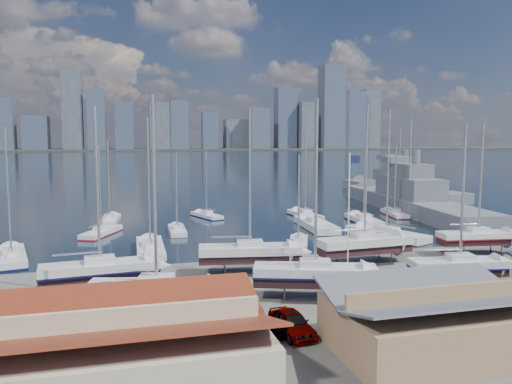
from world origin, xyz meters
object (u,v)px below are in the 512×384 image
object	(u,v)px
naval_ship_east	(409,202)
car_a	(292,323)
flagpole	(349,209)
sailboat_cradle_0	(100,270)
naval_ship_west	(399,188)

from	to	relation	value
naval_ship_east	car_a	world-z (taller)	naval_ship_east
flagpole	sailboat_cradle_0	bearing A→B (deg)	174.12
sailboat_cradle_0	naval_ship_west	xyz separation A→B (m)	(64.58, 61.18, -0.39)
sailboat_cradle_0	car_a	distance (m)	17.71
flagpole	car_a	bearing A→B (deg)	-131.38
car_a	naval_ship_west	bearing A→B (deg)	48.71
sailboat_cradle_0	naval_ship_east	size ratio (longest dim) A/B	0.32
car_a	sailboat_cradle_0	bearing A→B (deg)	129.75
naval_ship_west	car_a	world-z (taller)	naval_ship_west
sailboat_cradle_0	naval_ship_east	distance (m)	63.96
naval_ship_west	flagpole	xyz separation A→B (m)	(-43.02, -63.40, 5.10)
sailboat_cradle_0	car_a	world-z (taller)	sailboat_cradle_0
naval_ship_east	car_a	size ratio (longest dim) A/B	10.29
naval_ship_west	flagpole	distance (m)	76.79
sailboat_cradle_0	car_a	size ratio (longest dim) A/B	3.32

